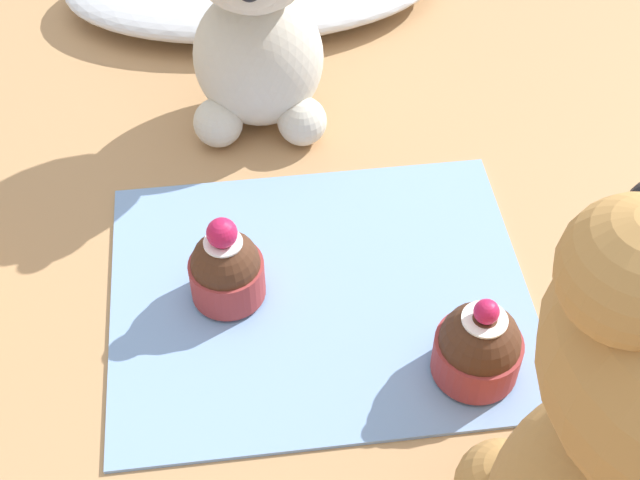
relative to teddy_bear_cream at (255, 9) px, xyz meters
name	(u,v)px	position (x,y,z in m)	size (l,w,h in m)	color
ground_plane	(320,295)	(0.02, -0.19, -0.10)	(4.00, 4.00, 0.00)	tan
knitted_placemat	(320,293)	(0.02, -0.19, -0.10)	(0.28, 0.23, 0.01)	#7A9ED1
teddy_bear_cream	(255,9)	(0.00, 0.00, 0.00)	(0.11, 0.11, 0.21)	beige
cupcake_near_cream_bear	(226,268)	(-0.04, -0.18, -0.07)	(0.05, 0.05, 0.07)	#993333
cupcake_near_tan_bear	(478,347)	(0.11, -0.26, -0.07)	(0.05, 0.05, 0.07)	#993333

